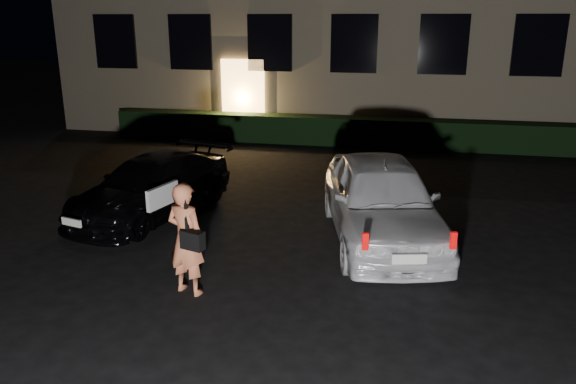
# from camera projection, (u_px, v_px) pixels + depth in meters

# --- Properties ---
(ground) EXTENTS (80.00, 80.00, 0.00)m
(ground) POSITION_uv_depth(u_px,v_px,m) (270.00, 313.00, 7.49)
(ground) COLOR black
(ground) RESTS_ON ground
(hedge) EXTENTS (15.00, 0.70, 0.85)m
(hedge) POSITION_uv_depth(u_px,v_px,m) (350.00, 131.00, 17.18)
(hedge) COLOR black
(hedge) RESTS_ON ground
(sedan) EXTENTS (2.57, 4.24, 1.15)m
(sedan) POSITION_uv_depth(u_px,v_px,m) (152.00, 186.00, 11.08)
(sedan) COLOR black
(sedan) RESTS_ON ground
(hatch) EXTENTS (2.70, 4.62, 1.48)m
(hatch) POSITION_uv_depth(u_px,v_px,m) (381.00, 199.00, 9.77)
(hatch) COLOR white
(hatch) RESTS_ON ground
(man) EXTENTS (0.69, 0.56, 1.64)m
(man) POSITION_uv_depth(u_px,v_px,m) (186.00, 239.00, 7.81)
(man) COLOR #D57049
(man) RESTS_ON ground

